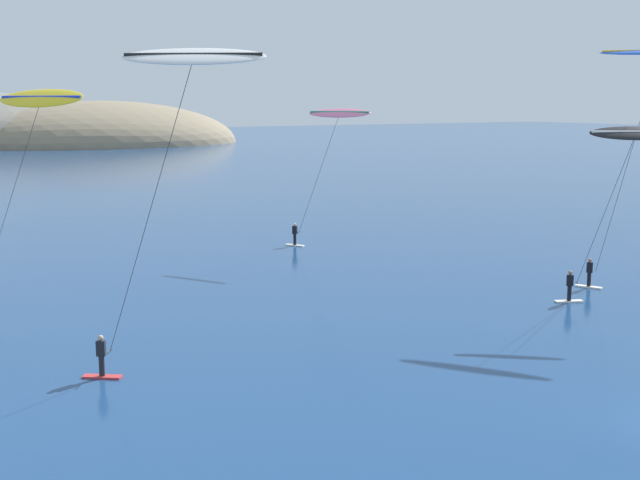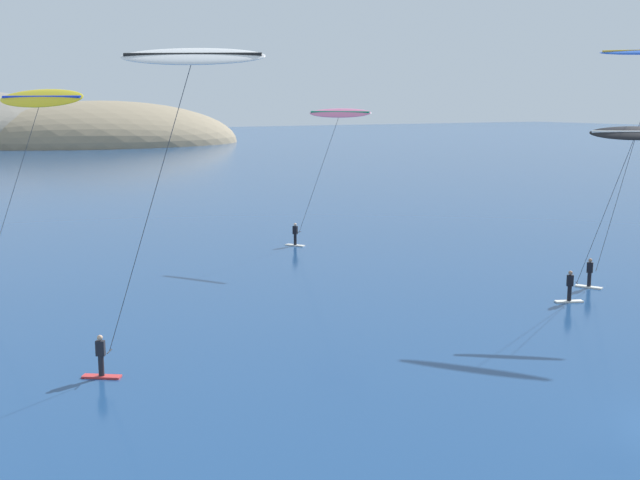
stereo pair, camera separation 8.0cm
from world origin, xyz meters
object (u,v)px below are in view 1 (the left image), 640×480
Objects in this scene: kitesurfer_white at (185,83)px; kitesurfer_yellow at (36,113)px; kitesurfer_pink at (335,126)px; kitesurfer_black at (629,149)px.

kitesurfer_yellow is at bearing 98.60° from kitesurfer_white.
kitesurfer_pink is 1.08× the size of kitesurfer_black.
kitesurfer_yellow is 1.20× the size of kitesurfer_black.
kitesurfer_pink is 0.90× the size of kitesurfer_yellow.
kitesurfer_white reaches higher than kitesurfer_black.
kitesurfer_yellow is (-2.22, 14.65, -1.23)m from kitesurfer_white.
kitesurfer_white is 14.87m from kitesurfer_yellow.
kitesurfer_white reaches higher than kitesurfer_yellow.
kitesurfer_black is (4.58, -21.13, -0.69)m from kitesurfer_pink.
kitesurfer_pink is 0.81× the size of kitesurfer_white.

